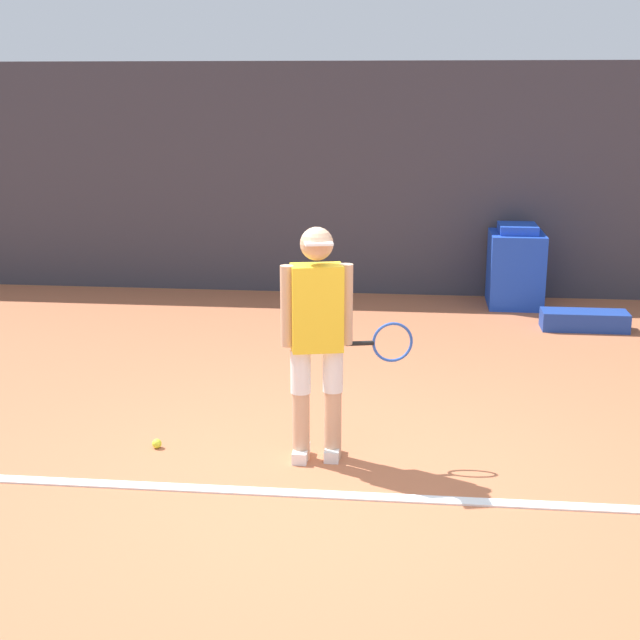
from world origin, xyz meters
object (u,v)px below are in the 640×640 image
Objects in this scene: covered_chair at (515,267)px; equipment_bag at (584,320)px; tennis_player at (318,334)px; tennis_ball at (157,444)px.

equipment_bag is (0.63, -1.02, -0.35)m from covered_chair.
tennis_player is at bearing -123.73° from equipment_bag.
tennis_ball is at bearing -135.01° from equipment_bag.
equipment_bag is at bearing -58.36° from covered_chair.
tennis_ball is (-1.16, 0.05, -0.86)m from tennis_player.
tennis_ball is 5.07m from equipment_bag.
tennis_player reaches higher than tennis_ball.
tennis_player is 1.45m from tennis_ball.
covered_chair is (1.79, 4.65, -0.44)m from tennis_player.
tennis_player reaches higher than covered_chair.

